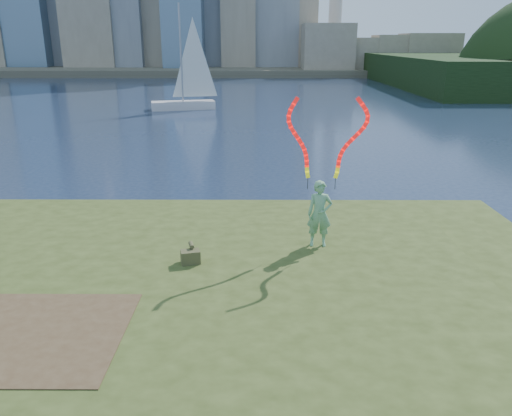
{
  "coord_description": "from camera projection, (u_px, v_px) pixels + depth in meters",
  "views": [
    {
      "loc": [
        1.83,
        -10.99,
        5.83
      ],
      "look_at": [
        1.77,
        1.0,
        1.82
      ],
      "focal_mm": 35.0,
      "sensor_mm": 36.0,
      "label": 1
    }
  ],
  "objects": [
    {
      "name": "dirt_patch",
      "position": [
        35.0,
        334.0,
        9.0
      ],
      "size": [
        3.2,
        3.0,
        0.02
      ],
      "primitive_type": "cube",
      "color": "#47331E",
      "rests_on": "grassy_knoll"
    },
    {
      "name": "canvas_bag",
      "position": [
        191.0,
        256.0,
        11.88
      ],
      "size": [
        0.51,
        0.57,
        0.43
      ],
      "rotation": [
        0.0,
        0.0,
        0.26
      ],
      "color": "#3F4326",
      "rests_on": "grassy_knoll"
    },
    {
      "name": "ground",
      "position": [
        184.0,
        291.0,
        12.28
      ],
      "size": [
        320.0,
        320.0,
        0.0
      ],
      "primitive_type": "plane",
      "color": "#1A2741",
      "rests_on": "ground"
    },
    {
      "name": "woman_with_ribbons",
      "position": [
        321.0,
        193.0,
        12.56
      ],
      "size": [
        2.09,
        0.44,
        4.1
      ],
      "rotation": [
        0.0,
        0.0,
        -0.05
      ],
      "color": "#136D22",
      "rests_on": "grassy_knoll"
    },
    {
      "name": "grassy_knoll",
      "position": [
        167.0,
        330.0,
        10.0
      ],
      "size": [
        20.0,
        18.0,
        0.8
      ],
      "color": "#344217",
      "rests_on": "ground"
    },
    {
      "name": "sailboat",
      "position": [
        186.0,
        92.0,
        44.7
      ],
      "size": [
        6.01,
        3.07,
        9.04
      ],
      "rotation": [
        0.0,
        0.0,
        0.24
      ],
      "color": "silver",
      "rests_on": "ground"
    },
    {
      "name": "far_shore",
      "position": [
        250.0,
        68.0,
        102.18
      ],
      "size": [
        320.0,
        40.0,
        1.2
      ],
      "primitive_type": "cube",
      "color": "#4F493A",
      "rests_on": "ground"
    }
  ]
}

